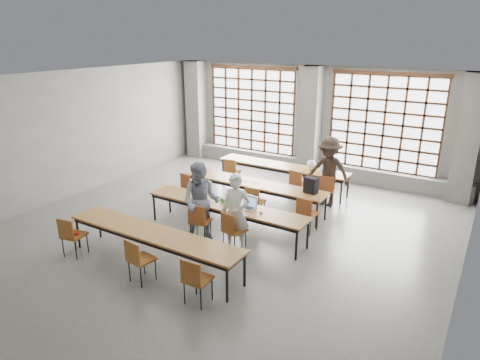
% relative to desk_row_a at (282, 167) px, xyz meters
% --- Properties ---
extents(floor, '(11.00, 11.00, 0.00)m').
position_rel_desk_row_a_xyz_m(floor, '(0.12, -3.56, -0.66)').
color(floor, '#4F4F4C').
rests_on(floor, ground).
extents(ceiling, '(11.00, 11.00, 0.00)m').
position_rel_desk_row_a_xyz_m(ceiling, '(0.12, -3.56, 2.84)').
color(ceiling, silver).
rests_on(ceiling, floor).
extents(wall_back, '(10.00, 0.00, 10.00)m').
position_rel_desk_row_a_xyz_m(wall_back, '(0.12, 1.94, 1.09)').
color(wall_back, '#5F5F5C').
rests_on(wall_back, floor).
extents(wall_left, '(0.00, 11.00, 11.00)m').
position_rel_desk_row_a_xyz_m(wall_left, '(-4.88, -3.56, 1.09)').
color(wall_left, '#5F5F5C').
rests_on(wall_left, floor).
extents(wall_right, '(0.00, 11.00, 11.00)m').
position_rel_desk_row_a_xyz_m(wall_right, '(5.12, -3.56, 1.09)').
color(wall_right, '#5F5F5C').
rests_on(wall_right, floor).
extents(column_left, '(0.60, 0.55, 3.50)m').
position_rel_desk_row_a_xyz_m(column_left, '(-4.38, 1.66, 1.09)').
color(column_left, '#555553').
rests_on(column_left, floor).
extents(column_mid, '(0.60, 0.55, 3.50)m').
position_rel_desk_row_a_xyz_m(column_mid, '(0.12, 1.66, 1.09)').
color(column_mid, '#555553').
rests_on(column_mid, floor).
extents(column_right, '(0.60, 0.55, 3.50)m').
position_rel_desk_row_a_xyz_m(column_right, '(4.62, 1.66, 1.09)').
color(column_right, '#555553').
rests_on(column_right, floor).
extents(window_left, '(3.32, 0.12, 3.00)m').
position_rel_desk_row_a_xyz_m(window_left, '(-2.13, 1.86, 1.24)').
color(window_left, white).
rests_on(window_left, wall_back).
extents(window_right, '(3.32, 0.12, 3.00)m').
position_rel_desk_row_a_xyz_m(window_right, '(2.37, 1.86, 1.24)').
color(window_right, white).
rests_on(window_right, wall_back).
extents(sill_ledge, '(9.80, 0.35, 0.50)m').
position_rel_desk_row_a_xyz_m(sill_ledge, '(0.12, 1.74, -0.41)').
color(sill_ledge, '#555553').
rests_on(sill_ledge, floor).
extents(desk_row_a, '(4.00, 0.70, 0.73)m').
position_rel_desk_row_a_xyz_m(desk_row_a, '(0.00, 0.00, 0.00)').
color(desk_row_a, brown).
rests_on(desk_row_a, floor).
extents(desk_row_b, '(4.00, 0.70, 0.73)m').
position_rel_desk_row_a_xyz_m(desk_row_b, '(0.02, -1.78, 0.00)').
color(desk_row_b, brown).
rests_on(desk_row_b, floor).
extents(desk_row_c, '(4.00, 0.70, 0.73)m').
position_rel_desk_row_a_xyz_m(desk_row_c, '(0.24, -3.43, 0.00)').
color(desk_row_c, brown).
rests_on(desk_row_c, floor).
extents(desk_row_d, '(4.00, 0.70, 0.73)m').
position_rel_desk_row_a_xyz_m(desk_row_d, '(-0.16, -5.38, 0.00)').
color(desk_row_d, brown).
rests_on(desk_row_d, floor).
extents(chair_back_left, '(0.47, 0.48, 0.88)m').
position_rel_desk_row_a_xyz_m(chair_back_left, '(-1.39, -0.63, -0.13)').
color(chair_back_left, brown).
rests_on(chair_back_left, floor).
extents(chair_back_mid, '(0.48, 0.48, 0.88)m').
position_rel_desk_row_a_xyz_m(chair_back_mid, '(0.79, -0.63, -0.13)').
color(chair_back_mid, brown).
rests_on(chair_back_mid, floor).
extents(chair_back_right, '(0.49, 0.50, 0.88)m').
position_rel_desk_row_a_xyz_m(chair_back_right, '(1.62, -0.63, -0.13)').
color(chair_back_right, maroon).
rests_on(chair_back_right, floor).
extents(chair_mid_left, '(0.51, 0.51, 0.88)m').
position_rel_desk_row_a_xyz_m(chair_mid_left, '(-1.60, -2.41, -0.13)').
color(chair_mid_left, maroon).
rests_on(chair_mid_left, floor).
extents(chair_mid_centre, '(0.44, 0.45, 0.88)m').
position_rel_desk_row_a_xyz_m(chair_mid_centre, '(0.42, -2.41, -0.13)').
color(chair_mid_centre, brown).
rests_on(chair_mid_centre, floor).
extents(chair_mid_right, '(0.46, 0.47, 0.88)m').
position_rel_desk_row_a_xyz_m(chair_mid_right, '(1.81, -2.41, -0.13)').
color(chair_mid_right, brown).
rests_on(chair_mid_right, floor).
extents(chair_front_left, '(0.50, 0.51, 0.88)m').
position_rel_desk_row_a_xyz_m(chair_front_left, '(-0.04, -4.05, -0.13)').
color(chair_front_left, brown).
rests_on(chair_front_left, floor).
extents(chair_front_right, '(0.51, 0.51, 0.88)m').
position_rel_desk_row_a_xyz_m(chair_front_right, '(0.83, -4.05, -0.13)').
color(chair_front_right, brown).
rests_on(chair_front_right, floor).
extents(chair_near_left, '(0.48, 0.48, 0.88)m').
position_rel_desk_row_a_xyz_m(chair_near_left, '(-1.85, -6.01, -0.13)').
color(chair_near_left, brown).
rests_on(chair_near_left, floor).
extents(chair_near_mid, '(0.47, 0.48, 0.88)m').
position_rel_desk_row_a_xyz_m(chair_near_mid, '(0.03, -6.01, -0.13)').
color(chair_near_mid, brown).
rests_on(chair_near_mid, floor).
extents(chair_near_right, '(0.43, 0.44, 0.88)m').
position_rel_desk_row_a_xyz_m(chair_near_right, '(1.34, -6.01, -0.13)').
color(chair_near_right, brown).
rests_on(chair_near_right, floor).
extents(student_male, '(0.70, 0.55, 1.68)m').
position_rel_desk_row_a_xyz_m(student_male, '(0.84, -3.93, 0.18)').
color(student_male, silver).
rests_on(student_male, floor).
extents(student_female, '(1.05, 0.93, 1.79)m').
position_rel_desk_row_a_xyz_m(student_female, '(-0.06, -3.93, 0.23)').
color(student_female, navy).
rests_on(student_female, floor).
extents(student_back, '(1.23, 0.72, 1.88)m').
position_rel_desk_row_a_xyz_m(student_back, '(1.60, -0.50, 0.28)').
color(student_back, black).
rests_on(student_back, floor).
extents(laptop_front, '(0.39, 0.34, 0.26)m').
position_rel_desk_row_a_xyz_m(laptop_front, '(0.80, -3.32, 0.13)').
color(laptop_front, '#B1B1B6').
rests_on(laptop_front, desk_row_c).
extents(laptop_back, '(0.46, 0.43, 0.26)m').
position_rel_desk_row_a_xyz_m(laptop_back, '(1.32, 0.10, 0.13)').
color(laptop_back, silver).
rests_on(laptop_back, desk_row_a).
extents(mouse, '(0.10, 0.07, 0.04)m').
position_rel_desk_row_a_xyz_m(mouse, '(1.19, -3.45, 0.08)').
color(mouse, silver).
rests_on(mouse, desk_row_c).
extents(green_box, '(0.26, 0.14, 0.09)m').
position_rel_desk_row_a_xyz_m(green_box, '(0.19, -3.35, 0.11)').
color(green_box, '#348A2D').
rests_on(green_box, desk_row_c).
extents(phone, '(0.14, 0.08, 0.01)m').
position_rel_desk_row_a_xyz_m(phone, '(0.42, -3.53, 0.07)').
color(phone, black).
rests_on(phone, desk_row_c).
extents(paper_sheet_a, '(0.35, 0.29, 0.00)m').
position_rel_desk_row_a_xyz_m(paper_sheet_a, '(-0.58, -1.73, 0.07)').
color(paper_sheet_a, white).
rests_on(paper_sheet_a, desk_row_b).
extents(paper_sheet_b, '(0.33, 0.25, 0.00)m').
position_rel_desk_row_a_xyz_m(paper_sheet_b, '(-0.28, -1.83, 0.07)').
color(paper_sheet_b, white).
rests_on(paper_sheet_b, desk_row_b).
extents(paper_sheet_c, '(0.30, 0.21, 0.00)m').
position_rel_desk_row_a_xyz_m(paper_sheet_c, '(0.12, -1.78, 0.07)').
color(paper_sheet_c, white).
rests_on(paper_sheet_c, desk_row_b).
extents(backpack, '(0.35, 0.25, 0.40)m').
position_rel_desk_row_a_xyz_m(backpack, '(1.62, -1.73, 0.27)').
color(backpack, black).
rests_on(backpack, desk_row_b).
extents(plastic_bag, '(0.32, 0.29, 0.29)m').
position_rel_desk_row_a_xyz_m(plastic_bag, '(0.90, 0.05, 0.21)').
color(plastic_bag, silver).
rests_on(plastic_bag, desk_row_a).
extents(red_pouch, '(0.21, 0.12, 0.06)m').
position_rel_desk_row_a_xyz_m(red_pouch, '(-1.86, -5.93, -0.16)').
color(red_pouch, '#A11F13').
rests_on(red_pouch, chair_near_left).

